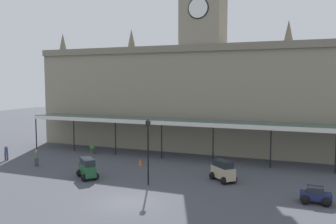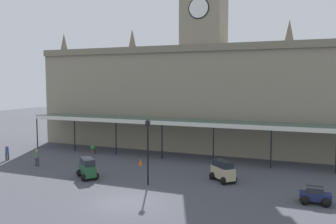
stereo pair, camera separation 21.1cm
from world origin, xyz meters
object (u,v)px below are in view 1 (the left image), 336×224
traffic_cone (140,162)px  pedestrian_crossing_forecourt (36,157)px  car_beige_van (223,172)px  victorian_lamppost (148,145)px  car_green_van (87,169)px  car_navy_sedan (315,196)px  pedestrian_near_entrance (6,152)px  planter_near_kerb (92,149)px

traffic_cone → pedestrian_crossing_forecourt: bearing=-157.1°
car_beige_van → victorian_lamppost: bearing=-149.2°
car_green_van → car_navy_sedan: bearing=1.1°
car_green_van → traffic_cone: size_ratio=3.72×
pedestrian_near_entrance → victorian_lamppost: 18.18m
car_navy_sedan → pedestrian_near_entrance: 30.54m
car_beige_van → car_navy_sedan: size_ratio=1.23×
car_navy_sedan → pedestrian_near_entrance: (-30.44, 2.34, 0.41)m
car_beige_van → car_green_van: 11.76m
car_beige_van → pedestrian_near_entrance: car_beige_van is taller
car_navy_sedan → pedestrian_crossing_forecourt: pedestrian_crossing_forecourt is taller
car_navy_sedan → planter_near_kerb: size_ratio=2.15×
car_beige_van → pedestrian_near_entrance: (-23.31, -0.69, 0.10)m
victorian_lamppost → pedestrian_crossing_forecourt: bearing=172.5°
traffic_cone → planter_near_kerb: bearing=157.3°
car_navy_sedan → pedestrian_crossing_forecourt: size_ratio=1.23×
pedestrian_crossing_forecourt → traffic_cone: size_ratio=2.44×
car_green_van → traffic_cone: car_green_van is taller
car_green_van → planter_near_kerb: bearing=121.1°
car_green_van → pedestrian_near_entrance: (-12.05, 2.69, 0.10)m
pedestrian_near_entrance → planter_near_kerb: bearing=44.5°
traffic_cone → victorian_lamppost: bearing=-58.9°
car_green_van → car_navy_sedan: size_ratio=1.24×
pedestrian_near_entrance → traffic_cone: pedestrian_near_entrance is taller
car_navy_sedan → planter_near_kerb: bearing=159.8°
pedestrian_crossing_forecourt → planter_near_kerb: pedestrian_crossing_forecourt is taller
car_green_van → victorian_lamppost: 6.31m
pedestrian_crossing_forecourt → pedestrian_near_entrance: bearing=169.9°
car_green_van → pedestrian_near_entrance: 12.35m
car_navy_sedan → traffic_cone: car_navy_sedan is taller
victorian_lamppost → planter_near_kerb: size_ratio=5.67×
car_beige_van → victorian_lamppost: (-5.48, -3.27, 2.54)m
victorian_lamppost → planter_near_kerb: (-11.28, 9.02, -2.86)m
car_beige_van → planter_near_kerb: bearing=161.1°
car_beige_van → planter_near_kerb: (-16.76, 5.75, -0.32)m
car_green_van → car_beige_van: bearing=16.7°
car_green_van → pedestrian_near_entrance: size_ratio=1.52×
car_navy_sedan → traffic_cone: bearing=161.1°
pedestrian_near_entrance → pedestrian_crossing_forecourt: size_ratio=1.00×
pedestrian_near_entrance → planter_near_kerb: pedestrian_near_entrance is taller
car_beige_van → traffic_cone: (-8.95, 2.48, -0.47)m
pedestrian_crossing_forecourt → planter_near_kerb: bearing=76.8°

